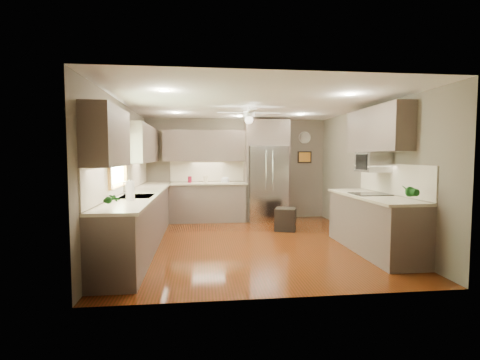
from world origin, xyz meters
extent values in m
plane|color=#452309|center=(0.00, 0.00, 0.00)|extent=(5.00, 5.00, 0.00)
plane|color=white|center=(0.00, 0.00, 2.50)|extent=(5.00, 5.00, 0.00)
plane|color=#675E4E|center=(0.00, 2.50, 1.25)|extent=(4.50, 0.00, 4.50)
plane|color=#675E4E|center=(0.00, -2.50, 1.25)|extent=(4.50, 0.00, 4.50)
plane|color=#675E4E|center=(-2.25, 0.00, 1.25)|extent=(0.00, 5.00, 5.00)
plane|color=#675E4E|center=(2.25, 0.00, 1.25)|extent=(0.00, 5.00, 5.00)
cylinder|color=maroon|center=(-1.16, 2.18, 1.02)|extent=(0.11, 0.11, 0.15)
cylinder|color=#C7B895|center=(-0.79, 2.20, 1.03)|extent=(0.13, 0.13, 0.17)
imported|color=white|center=(-2.07, -0.22, 1.04)|extent=(0.11, 0.11, 0.20)
imported|color=#19581B|center=(-1.94, -2.01, 1.08)|extent=(0.16, 0.13, 0.27)
imported|color=#19581B|center=(1.91, -1.79, 1.10)|extent=(0.19, 0.16, 0.32)
imported|color=#C7B895|center=(-0.31, 2.16, 0.97)|extent=(0.21, 0.21, 0.05)
cube|color=brown|center=(-1.95, 0.15, 0.45)|extent=(0.60, 4.70, 0.90)
cube|color=beige|center=(-1.94, 0.15, 0.92)|extent=(0.65, 4.70, 0.04)
cube|color=beige|center=(-2.24, 0.15, 1.20)|extent=(0.02, 4.70, 0.50)
cube|color=brown|center=(-0.72, 2.20, 0.45)|extent=(1.85, 0.60, 0.90)
cube|color=beige|center=(-0.72, 2.19, 0.92)|extent=(1.85, 0.65, 0.04)
cube|color=beige|center=(-0.72, 2.49, 1.20)|extent=(1.85, 0.02, 0.50)
cube|color=brown|center=(-2.08, -1.60, 1.83)|extent=(0.33, 1.20, 0.75)
cube|color=brown|center=(-2.08, 1.30, 1.83)|extent=(0.33, 2.40, 0.75)
cube|color=brown|center=(-0.72, 2.33, 1.83)|extent=(2.15, 0.33, 0.75)
cube|color=brown|center=(2.08, -0.55, 2.03)|extent=(0.33, 1.70, 0.75)
cube|color=#BFF2B2|center=(-2.23, -0.50, 1.55)|extent=(0.01, 1.00, 0.80)
cube|color=olive|center=(-2.21, -0.50, 1.98)|extent=(0.05, 1.12, 0.06)
cube|color=olive|center=(-2.21, -0.50, 1.12)|extent=(0.05, 1.12, 0.06)
cube|color=olive|center=(-2.21, -1.03, 1.55)|extent=(0.05, 0.06, 0.80)
cube|color=olive|center=(-2.21, 0.03, 1.55)|extent=(0.05, 0.06, 0.80)
cube|color=silver|center=(-1.93, -0.50, 0.93)|extent=(0.50, 0.70, 0.03)
cube|color=#262626|center=(-1.93, -0.50, 0.89)|extent=(0.44, 0.62, 0.05)
cylinder|color=silver|center=(-2.13, -0.50, 1.05)|extent=(0.02, 0.02, 0.24)
cylinder|color=silver|center=(-2.07, -0.50, 1.17)|extent=(0.16, 0.02, 0.02)
cube|color=silver|center=(0.70, 2.14, 0.91)|extent=(0.92, 0.72, 1.82)
cube|color=black|center=(0.70, 1.80, 0.66)|extent=(0.88, 0.02, 0.02)
cube|color=black|center=(0.70, 1.79, 1.25)|extent=(0.01, 0.02, 1.00)
cylinder|color=silver|center=(0.62, 1.76, 1.25)|extent=(0.02, 0.02, 0.90)
cylinder|color=silver|center=(0.78, 1.76, 1.25)|extent=(0.02, 0.02, 0.90)
cube|color=brown|center=(0.70, 2.20, 2.14)|extent=(1.04, 0.60, 0.63)
cube|color=brown|center=(0.20, 2.20, 0.91)|extent=(0.06, 0.60, 1.82)
cube|color=brown|center=(1.20, 2.20, 0.91)|extent=(0.06, 0.60, 1.82)
cube|color=brown|center=(1.93, -0.80, 0.45)|extent=(0.65, 2.20, 0.90)
cube|color=beige|center=(1.91, -0.80, 0.92)|extent=(0.70, 2.20, 0.04)
cube|color=beige|center=(2.24, -0.80, 1.20)|extent=(0.02, 2.20, 0.50)
cube|color=black|center=(1.91, -0.70, 0.94)|extent=(0.56, 0.52, 0.01)
cube|color=silver|center=(2.03, -0.55, 1.48)|extent=(0.42, 0.55, 0.34)
cube|color=black|center=(1.82, -0.55, 1.48)|extent=(0.02, 0.40, 0.26)
cylinder|color=white|center=(0.00, 0.30, 2.46)|extent=(0.03, 0.03, 0.08)
cylinder|color=white|center=(0.00, 0.30, 2.36)|extent=(0.22, 0.22, 0.10)
sphere|color=white|center=(0.00, 0.30, 2.26)|extent=(0.16, 0.16, 0.16)
cube|color=white|center=(0.35, 0.30, 2.38)|extent=(0.48, 0.11, 0.01)
cube|color=white|center=(0.00, 0.65, 2.38)|extent=(0.11, 0.48, 0.01)
cube|color=white|center=(-0.35, 0.30, 2.38)|extent=(0.48, 0.11, 0.01)
cube|color=white|center=(0.00, -0.05, 2.38)|extent=(0.11, 0.48, 0.01)
cylinder|color=white|center=(-1.40, 1.30, 2.49)|extent=(0.14, 0.14, 0.01)
cylinder|color=white|center=(1.30, 1.30, 2.49)|extent=(0.14, 0.14, 0.01)
cylinder|color=white|center=(-1.40, -1.20, 2.49)|extent=(0.14, 0.14, 0.01)
cylinder|color=white|center=(1.30, -1.20, 2.49)|extent=(0.14, 0.14, 0.01)
cylinder|color=white|center=(0.00, 1.80, 2.49)|extent=(0.14, 0.14, 0.01)
cylinder|color=white|center=(1.75, 2.48, 2.05)|extent=(0.30, 0.03, 0.30)
cylinder|color=silver|center=(1.75, 2.47, 2.05)|extent=(0.29, 0.00, 0.29)
cube|color=black|center=(1.75, 2.48, 1.55)|extent=(0.36, 0.03, 0.30)
cube|color=#BF7A26|center=(1.75, 2.46, 1.55)|extent=(0.30, 0.01, 0.24)
cube|color=black|center=(0.88, 0.96, 0.23)|extent=(0.55, 0.55, 0.49)
cube|color=black|center=(0.88, 0.96, 0.46)|extent=(0.52, 0.52, 0.03)
cylinder|color=white|center=(-1.92, -1.05, 1.08)|extent=(0.12, 0.12, 0.29)
cylinder|color=silver|center=(-1.92, -1.05, 1.09)|extent=(0.02, 0.02, 0.31)
camera|label=1|loc=(-0.91, -6.20, 1.59)|focal=26.00mm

